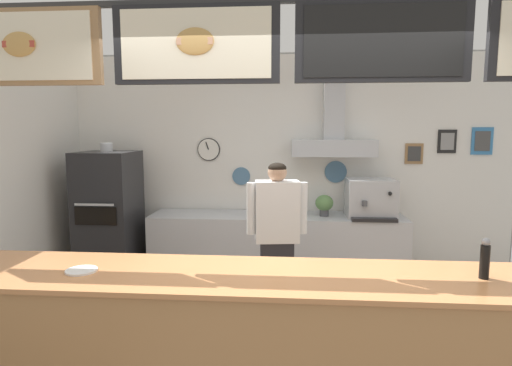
# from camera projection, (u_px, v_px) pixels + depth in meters

# --- Properties ---
(back_wall_assembly) EXTENTS (5.50, 2.64, 2.82)m
(back_wall_assembly) POSITION_uv_depth(u_px,v_px,m) (291.00, 161.00, 5.19)
(back_wall_assembly) COLOR gray
(back_wall_assembly) RESTS_ON ground_plane
(service_counter) EXTENTS (4.58, 0.73, 1.01)m
(service_counter) POSITION_uv_depth(u_px,v_px,m) (284.00, 353.00, 2.66)
(service_counter) COLOR #B77F4C
(service_counter) RESTS_ON ground_plane
(back_prep_counter) EXTENTS (3.00, 0.62, 0.88)m
(back_prep_counter) POSITION_uv_depth(u_px,v_px,m) (277.00, 251.00, 5.12)
(back_prep_counter) COLOR #B7BABF
(back_prep_counter) RESTS_ON ground_plane
(pizza_oven) EXTENTS (0.62, 0.72, 1.74)m
(pizza_oven) POSITION_uv_depth(u_px,v_px,m) (110.00, 221.00, 5.03)
(pizza_oven) COLOR #232326
(pizza_oven) RESTS_ON ground_plane
(shop_worker) EXTENTS (0.55, 0.27, 1.60)m
(shop_worker) POSITION_uv_depth(u_px,v_px,m) (277.00, 243.00, 3.90)
(shop_worker) COLOR #232328
(shop_worker) RESTS_ON ground_plane
(espresso_machine) EXTENTS (0.55, 0.53, 0.44)m
(espresso_machine) POSITION_uv_depth(u_px,v_px,m) (371.00, 198.00, 4.92)
(espresso_machine) COLOR #B7BABF
(espresso_machine) RESTS_ON back_prep_counter
(potted_sage) EXTENTS (0.16, 0.16, 0.22)m
(potted_sage) POSITION_uv_depth(u_px,v_px,m) (298.00, 204.00, 5.02)
(potted_sage) COLOR beige
(potted_sage) RESTS_ON back_prep_counter
(potted_basil) EXTENTS (0.21, 0.21, 0.25)m
(potted_basil) POSITION_uv_depth(u_px,v_px,m) (324.00, 204.00, 4.98)
(potted_basil) COLOR #4C4C51
(potted_basil) RESTS_ON back_prep_counter
(pepper_grinder) EXTENTS (0.06, 0.06, 0.25)m
(pepper_grinder) POSITION_uv_depth(u_px,v_px,m) (485.00, 259.00, 2.52)
(pepper_grinder) COLOR black
(pepper_grinder) RESTS_ON service_counter
(condiment_plate) EXTENTS (0.19, 0.19, 0.01)m
(condiment_plate) POSITION_uv_depth(u_px,v_px,m) (82.00, 270.00, 2.66)
(condiment_plate) COLOR white
(condiment_plate) RESTS_ON service_counter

